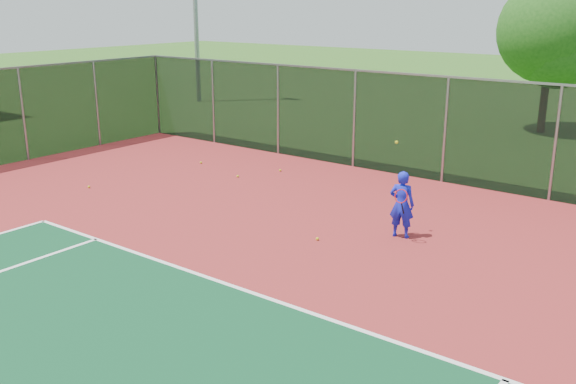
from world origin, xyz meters
name	(u,v)px	position (x,y,z in m)	size (l,w,h in m)	color
court_apron	(343,365)	(0.00, 2.00, 0.01)	(30.00, 20.00, 0.02)	maroon
fence_back	(556,142)	(0.00, 12.00, 1.56)	(30.00, 0.06, 3.03)	black
tennis_player	(402,204)	(-1.81, 7.18, 0.77)	(0.61, 0.65, 2.11)	#161FD0
practice_ball_1	(89,187)	(-10.55, 5.41, 0.06)	(0.07, 0.07, 0.07)	gold
practice_ball_2	(201,163)	(-10.07, 9.33, 0.06)	(0.07, 0.07, 0.07)	gold
practice_ball_3	(238,176)	(-8.01, 8.78, 0.06)	(0.07, 0.07, 0.07)	gold
practice_ball_4	(317,239)	(-3.13, 5.88, 0.06)	(0.07, 0.07, 0.07)	gold
practice_ball_5	(280,170)	(-7.43, 10.09, 0.06)	(0.07, 0.07, 0.07)	gold
tree_back_left	(553,36)	(-2.90, 21.33, 3.77)	(4.10, 4.10, 6.02)	#372514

